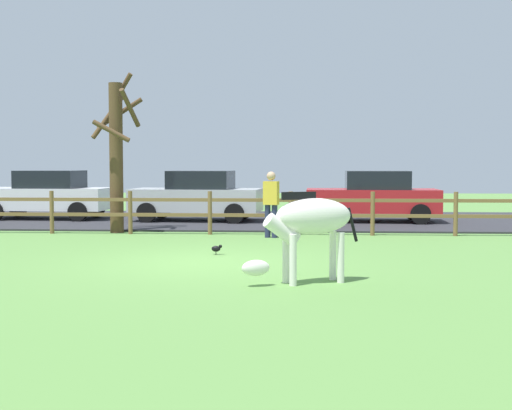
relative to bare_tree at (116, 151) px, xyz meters
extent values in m
plane|color=#5B8C42|center=(3.10, -5.40, -2.18)|extent=(60.00, 60.00, 0.00)
cube|color=#2D2D33|center=(3.10, 3.90, -2.15)|extent=(28.00, 7.40, 0.05)
cylinder|color=brown|center=(-1.64, -0.40, -1.62)|extent=(0.11, 0.11, 1.12)
cylinder|color=brown|center=(0.45, -0.40, -1.62)|extent=(0.11, 0.11, 1.12)
cylinder|color=brown|center=(2.54, -0.40, -1.62)|extent=(0.11, 0.11, 1.12)
cylinder|color=brown|center=(4.63, -0.40, -1.62)|extent=(0.11, 0.11, 1.12)
cylinder|color=brown|center=(6.72, -0.40, -1.62)|extent=(0.11, 0.11, 1.12)
cylinder|color=brown|center=(8.81, -0.40, -1.62)|extent=(0.11, 0.11, 1.12)
cube|color=brown|center=(2.54, -0.40, -1.67)|extent=(20.89, 0.06, 0.09)
cube|color=brown|center=(2.54, -0.40, -1.28)|extent=(20.89, 0.06, 0.09)
cylinder|color=#513A23|center=(0.00, -0.03, -0.20)|extent=(0.36, 0.36, 3.96)
cylinder|color=#513A23|center=(0.41, -0.14, 1.11)|extent=(0.38, 0.95, 0.97)
cylinder|color=#513A23|center=(0.00, -0.49, 0.50)|extent=(0.99, 0.13, 0.60)
cylinder|color=#513A23|center=(-0.05, 0.57, 1.02)|extent=(1.28, 0.23, 0.88)
cylinder|color=#513A23|center=(-0.29, 0.32, 0.93)|extent=(0.85, 0.74, 1.25)
cylinder|color=#513A23|center=(0.10, 0.24, 1.64)|extent=(0.68, 0.35, 0.87)
ellipsoid|color=white|center=(5.06, -7.50, -1.15)|extent=(1.33, 0.93, 0.56)
cylinder|color=white|center=(4.74, -7.79, -1.79)|extent=(0.11, 0.11, 0.78)
cylinder|color=white|center=(4.63, -7.53, -1.79)|extent=(0.11, 0.11, 0.78)
cylinder|color=white|center=(5.48, -7.47, -1.79)|extent=(0.11, 0.11, 0.78)
cylinder|color=white|center=(5.37, -7.22, -1.79)|extent=(0.11, 0.11, 0.78)
cylinder|color=white|center=(4.57, -7.71, -1.33)|extent=(0.64, 0.45, 0.51)
ellipsoid|color=white|center=(4.19, -7.88, -1.90)|extent=(0.48, 0.36, 0.24)
cube|color=black|center=(4.83, -7.60, -0.83)|extent=(0.53, 0.26, 0.12)
cylinder|color=black|center=(5.67, -7.24, -1.30)|extent=(0.19, 0.12, 0.54)
cylinder|color=black|center=(3.16, -4.31, -2.15)|extent=(0.01, 0.01, 0.06)
cylinder|color=black|center=(3.16, -4.35, -2.15)|extent=(0.01, 0.01, 0.06)
ellipsoid|color=black|center=(3.16, -4.33, -2.06)|extent=(0.18, 0.10, 0.12)
sphere|color=black|center=(3.25, -4.33, -2.01)|extent=(0.07, 0.07, 0.07)
cube|color=white|center=(-3.30, 3.70, -1.48)|extent=(4.06, 1.85, 0.70)
cube|color=black|center=(-3.15, 3.69, -0.85)|extent=(1.96, 1.64, 0.56)
cylinder|color=black|center=(-4.61, 4.60, -1.83)|extent=(0.61, 0.20, 0.60)
cylinder|color=black|center=(-1.98, 2.80, -1.83)|extent=(0.61, 0.20, 0.60)
cylinder|color=black|center=(-1.91, 4.50, -1.83)|extent=(0.61, 0.20, 0.60)
cube|color=#B7BABF|center=(1.65, 3.27, -1.48)|extent=(4.12, 2.01, 0.70)
cube|color=black|center=(1.80, 3.26, -0.85)|extent=(2.02, 1.71, 0.56)
cylinder|color=black|center=(0.23, 2.53, -1.83)|extent=(0.61, 0.23, 0.60)
cylinder|color=black|center=(0.37, 4.23, -1.83)|extent=(0.61, 0.23, 0.60)
cylinder|color=black|center=(2.93, 2.32, -1.83)|extent=(0.61, 0.23, 0.60)
cylinder|color=black|center=(3.06, 4.01, -1.83)|extent=(0.61, 0.23, 0.60)
cube|color=red|center=(7.09, 3.26, -1.48)|extent=(4.04, 1.80, 0.70)
cube|color=black|center=(7.24, 3.26, -0.85)|extent=(1.94, 1.61, 0.56)
cylinder|color=black|center=(5.71, 2.45, -1.83)|extent=(0.60, 0.20, 0.60)
cylinder|color=black|center=(5.76, 4.15, -1.83)|extent=(0.60, 0.20, 0.60)
cylinder|color=black|center=(8.41, 2.38, -1.83)|extent=(0.60, 0.20, 0.60)
cylinder|color=black|center=(8.46, 4.08, -1.83)|extent=(0.60, 0.20, 0.60)
cylinder|color=#232847|center=(4.06, -1.03, -1.77)|extent=(0.14, 0.14, 0.82)
cylinder|color=#232847|center=(4.24, -1.08, -1.77)|extent=(0.14, 0.14, 0.82)
cube|color=gold|center=(4.15, -1.05, -1.07)|extent=(0.40, 0.30, 0.58)
sphere|color=tan|center=(4.15, -1.05, -0.65)|extent=(0.22, 0.22, 0.22)
camera|label=1|loc=(4.82, -18.15, -0.33)|focal=48.61mm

